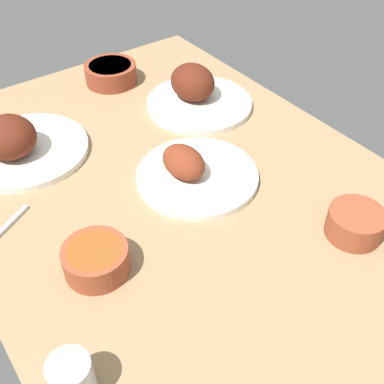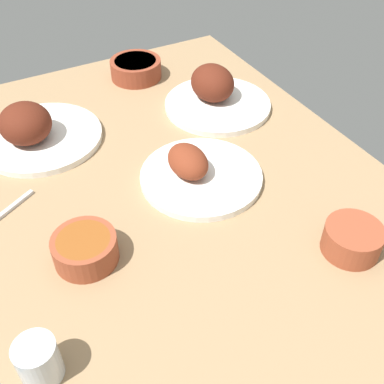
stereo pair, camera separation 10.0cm
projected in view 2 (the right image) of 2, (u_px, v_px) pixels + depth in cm
name	position (u px, v px, depth cm)	size (l,w,h in cm)	color
dining_table	(192.00, 206.00, 102.72)	(140.00, 90.00, 4.00)	#937551
plate_near_viewer	(197.00, 171.00, 104.97)	(27.43, 27.43, 7.87)	white
plate_far_side	(215.00, 94.00, 127.17)	(28.63, 28.63, 10.76)	white
plate_center_main	(33.00, 130.00, 114.39)	(29.77, 29.77, 10.65)	white
bowl_cream	(352.00, 238.00, 88.77)	(11.11, 11.11, 5.65)	brown
bowl_soup	(85.00, 248.00, 87.13)	(12.15, 12.15, 5.43)	brown
bowl_sauce	(136.00, 68.00, 138.86)	(14.90, 14.90, 5.50)	brown
water_tumbler	(38.00, 361.00, 69.75)	(6.51, 6.51, 7.62)	silver
fork_loose	(3.00, 214.00, 97.39)	(16.33, 0.90, 0.80)	silver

